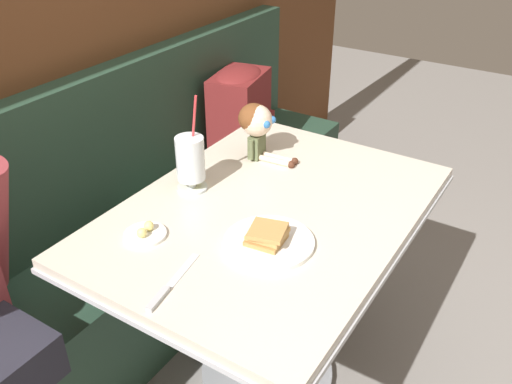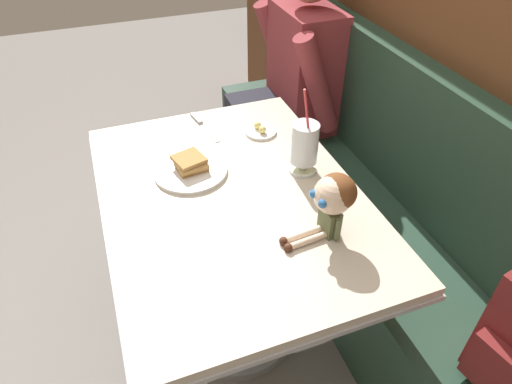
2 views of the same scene
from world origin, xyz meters
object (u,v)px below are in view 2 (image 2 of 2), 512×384
object	(u,v)px
toast_plate	(191,168)
butter_saucer	(260,131)
milkshake_glass	(304,146)
diner_patron	(297,70)
seated_doll	(333,198)
butter_knife	(200,122)

from	to	relation	value
toast_plate	butter_saucer	bearing A→B (deg)	115.85
toast_plate	milkshake_glass	bearing A→B (deg)	71.02
toast_plate	diner_patron	distance (m)	0.91
toast_plate	seated_doll	bearing A→B (deg)	35.87
milkshake_glass	butter_knife	distance (m)	0.50
toast_plate	butter_knife	size ratio (longest dim) A/B	1.06
diner_patron	milkshake_glass	bearing A→B (deg)	-22.99
milkshake_glass	butter_knife	world-z (taller)	milkshake_glass
butter_saucer	butter_knife	size ratio (longest dim) A/B	0.51
butter_knife	diner_patron	distance (m)	0.64
butter_knife	diner_patron	bearing A→B (deg)	119.27
seated_doll	butter_knife	bearing A→B (deg)	-165.03
diner_patron	butter_knife	bearing A→B (deg)	-60.73
toast_plate	butter_saucer	distance (m)	0.35
toast_plate	seated_doll	xyz separation A→B (m)	(0.42, 0.30, 0.11)
butter_saucer	diner_patron	bearing A→B (deg)	141.97
butter_saucer	toast_plate	bearing A→B (deg)	-64.15
butter_knife	seated_doll	distance (m)	0.76
toast_plate	diner_patron	world-z (taller)	diner_patron
milkshake_glass	diner_patron	bearing A→B (deg)	157.01
milkshake_glass	butter_saucer	distance (m)	0.29
butter_knife	toast_plate	bearing A→B (deg)	-20.48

